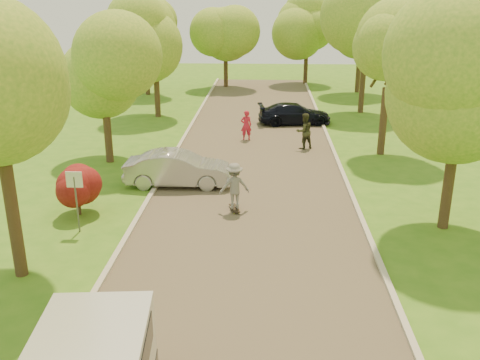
% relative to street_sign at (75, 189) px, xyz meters
% --- Properties ---
extents(ground, '(100.00, 100.00, 0.00)m').
position_rel_street_sign_xyz_m(ground, '(5.80, -4.00, -1.56)').
color(ground, '#3A721B').
rests_on(ground, ground).
extents(road, '(8.00, 60.00, 0.01)m').
position_rel_street_sign_xyz_m(road, '(5.80, 4.00, -1.56)').
color(road, '#4C4438').
rests_on(road, ground).
extents(curb_left, '(0.18, 60.00, 0.12)m').
position_rel_street_sign_xyz_m(curb_left, '(1.75, 4.00, -1.50)').
color(curb_left, '#B2AD9E').
rests_on(curb_left, ground).
extents(curb_right, '(0.18, 60.00, 0.12)m').
position_rel_street_sign_xyz_m(curb_right, '(9.85, 4.00, -1.50)').
color(curb_right, '#B2AD9E').
rests_on(curb_right, ground).
extents(street_sign, '(0.55, 0.06, 2.17)m').
position_rel_street_sign_xyz_m(street_sign, '(0.00, 0.00, 0.00)').
color(street_sign, '#59595E').
rests_on(street_sign, ground).
extents(red_shrub, '(1.70, 1.70, 1.95)m').
position_rel_street_sign_xyz_m(red_shrub, '(-0.50, 1.50, -0.47)').
color(red_shrub, '#382619').
rests_on(red_shrub, ground).
extents(tree_l_mida, '(4.71, 4.60, 7.39)m').
position_rel_street_sign_xyz_m(tree_l_mida, '(-0.50, -3.00, 3.61)').
color(tree_l_mida, '#382619').
rests_on(tree_l_mida, ground).
extents(tree_l_midb, '(4.30, 4.20, 6.62)m').
position_rel_street_sign_xyz_m(tree_l_midb, '(-1.01, 8.00, 3.02)').
color(tree_l_midb, '#382619').
rests_on(tree_l_midb, ground).
extents(tree_l_far, '(4.92, 4.80, 7.79)m').
position_rel_street_sign_xyz_m(tree_l_far, '(-0.59, 18.00, 3.90)').
color(tree_l_far, '#382619').
rests_on(tree_l_far, ground).
extents(tree_r_mida, '(5.13, 5.00, 7.95)m').
position_rel_street_sign_xyz_m(tree_r_mida, '(12.82, 1.00, 3.97)').
color(tree_r_mida, '#382619').
rests_on(tree_r_mida, ground).
extents(tree_r_midb, '(4.51, 4.40, 7.01)m').
position_rel_street_sign_xyz_m(tree_r_midb, '(12.40, 10.00, 3.32)').
color(tree_r_midb, '#382619').
rests_on(tree_r_midb, ground).
extents(tree_r_far, '(5.33, 5.20, 8.34)m').
position_rel_street_sign_xyz_m(tree_r_far, '(13.03, 20.00, 4.27)').
color(tree_r_far, '#382619').
rests_on(tree_r_far, ground).
extents(tree_bg_a, '(5.12, 5.00, 7.72)m').
position_rel_street_sign_xyz_m(tree_bg_a, '(-2.98, 26.00, 3.75)').
color(tree_bg_a, '#382619').
rests_on(tree_bg_a, ground).
extents(tree_bg_b, '(5.12, 5.00, 7.95)m').
position_rel_street_sign_xyz_m(tree_bg_b, '(14.02, 28.00, 3.97)').
color(tree_bg_b, '#382619').
rests_on(tree_bg_b, ground).
extents(tree_bg_c, '(4.92, 4.80, 7.33)m').
position_rel_street_sign_xyz_m(tree_bg_c, '(3.01, 30.00, 3.46)').
color(tree_bg_c, '#382619').
rests_on(tree_bg_c, ground).
extents(tree_bg_d, '(5.12, 5.00, 7.72)m').
position_rel_street_sign_xyz_m(tree_bg_d, '(10.02, 32.00, 3.75)').
color(tree_bg_d, '#382619').
rests_on(tree_bg_d, ground).
extents(silver_sedan, '(4.50, 1.62, 1.48)m').
position_rel_street_sign_xyz_m(silver_sedan, '(2.67, 4.82, -0.83)').
color(silver_sedan, '#9D9DA1').
rests_on(silver_sedan, ground).
extents(dark_sedan, '(4.67, 2.35, 1.30)m').
position_rel_street_sign_xyz_m(dark_sedan, '(8.10, 16.34, -0.91)').
color(dark_sedan, black).
rests_on(dark_sedan, ground).
extents(longboard, '(0.49, 0.94, 0.11)m').
position_rel_street_sign_xyz_m(longboard, '(5.21, 2.13, -1.47)').
color(longboard, black).
rests_on(longboard, ground).
extents(skateboarder, '(1.27, 0.94, 1.76)m').
position_rel_street_sign_xyz_m(skateboarder, '(5.21, 2.13, -0.57)').
color(skateboarder, slate).
rests_on(skateboarder, longboard).
extents(person_striped, '(0.68, 0.52, 1.67)m').
position_rel_street_sign_xyz_m(person_striped, '(5.25, 12.37, -0.73)').
color(person_striped, '#B91B37').
rests_on(person_striped, ground).
extents(person_olive, '(1.14, 1.05, 1.89)m').
position_rel_street_sign_xyz_m(person_olive, '(8.34, 10.75, -0.62)').
color(person_olive, '#2F321E').
rests_on(person_olive, ground).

